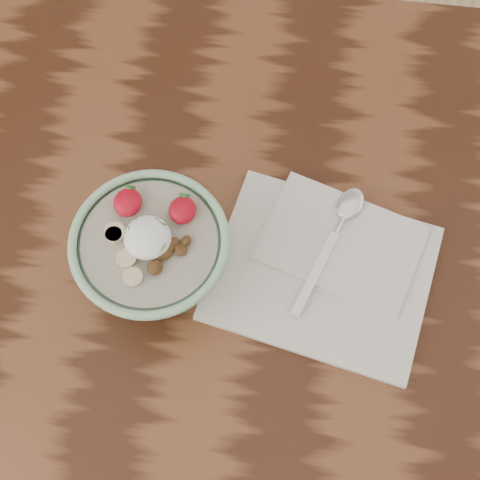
# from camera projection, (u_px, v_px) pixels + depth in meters

# --- Properties ---
(table) EXTENTS (1.60, 0.90, 0.75)m
(table) POSITION_uv_depth(u_px,v_px,m) (292.00, 272.00, 0.99)
(table) COLOR #371A0D
(table) RESTS_ON ground
(breakfast_bowl) EXTENTS (0.19, 0.19, 0.13)m
(breakfast_bowl) POSITION_uv_depth(u_px,v_px,m) (153.00, 254.00, 0.83)
(breakfast_bowl) COLOR #91C499
(breakfast_bowl) RESTS_ON table
(napkin) EXTENTS (0.32, 0.28, 0.02)m
(napkin) POSITION_uv_depth(u_px,v_px,m) (326.00, 266.00, 0.89)
(napkin) COLOR silver
(napkin) RESTS_ON table
(spoon) EXTENTS (0.09, 0.20, 0.01)m
(spoon) POSITION_uv_depth(u_px,v_px,m) (342.00, 221.00, 0.90)
(spoon) COLOR silver
(spoon) RESTS_ON napkin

